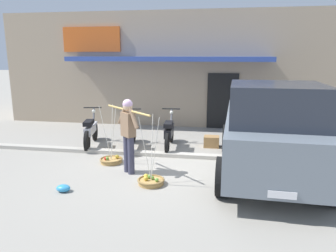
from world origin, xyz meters
name	(u,v)px	position (x,y,z in m)	size (l,w,h in m)	color
ground_plane	(159,165)	(0.00, 0.00, 0.00)	(90.00, 90.00, 0.00)	gray
sidewalk_curb	(165,154)	(0.00, 0.70, 0.05)	(20.00, 0.24, 0.10)	#AEA89C
fruit_vendor	(128,131)	(-0.58, -0.64, 0.98)	(1.31, 1.20, 1.70)	#38384C
fruit_basket_left_side	(111,160)	(-1.22, -0.05, 0.08)	(0.57, 0.57, 1.45)	#B2894C
fruit_basket_right_side	(151,181)	(0.06, -1.22, 0.08)	(0.57, 0.57, 1.45)	#B2894C
motorcycle_nearest_shop	(91,131)	(-2.32, 1.33, 0.45)	(0.59, 1.80, 1.09)	black
motorcycle_second_in_row	(130,133)	(-1.11, 1.29, 0.45)	(0.54, 1.81, 1.09)	black
motorcycle_third_in_row	(169,133)	(0.00, 1.50, 0.45)	(0.54, 1.82, 1.09)	black
parked_truck	(271,130)	(2.53, -0.24, 1.03)	(2.30, 4.77, 2.10)	slate
storefront_building	(179,67)	(-0.48, 6.86, 2.10)	(13.00, 6.00, 4.20)	tan
plastic_litter_bag	(63,188)	(-1.57, -1.87, 0.07)	(0.28, 0.22, 0.14)	#3393D1
wooden_crate	(211,142)	(1.20, 1.81, 0.16)	(0.44, 0.36, 0.32)	olive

